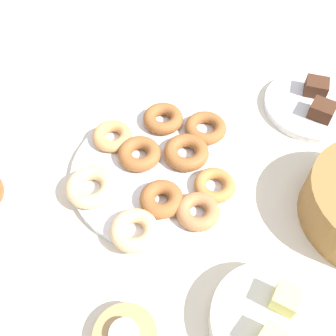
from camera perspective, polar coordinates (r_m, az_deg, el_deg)
The scene contains 18 objects.
ground_plane at distance 0.77m, azimuth -1.73°, elevation -0.93°, with size 2.40×2.40×0.00m, color beige.
donut_plate at distance 0.76m, azimuth -1.75°, elevation -0.56°, with size 0.34×0.34×0.02m, color silver.
donut_0 at distance 0.80m, azimuth -8.54°, elevation 4.62°, with size 0.08×0.08×0.03m, color tan.
donut_1 at distance 0.72m, azimuth 6.99°, elevation -2.58°, with size 0.08×0.08×0.02m, color #BC7A3D.
donut_2 at distance 0.76m, azimuth 2.76°, elevation 2.36°, with size 0.09×0.09×0.03m, color #995B2D.
donut_3 at distance 0.76m, azimuth -4.23°, elevation 2.23°, with size 0.09×0.09×0.03m, color #995B2D.
donut_4 at distance 0.73m, azimuth -11.52°, elevation -2.81°, with size 0.09×0.09×0.03m, color #EABC84.
donut_5 at distance 0.67m, azimuth -5.05°, elevation -9.29°, with size 0.08×0.08×0.03m, color #EABC84.
donut_6 at distance 0.70m, azimuth -0.99°, elevation -4.66°, with size 0.08×0.08×0.03m, color #995B2D.
donut_7 at distance 0.69m, azimuth 4.47°, elevation -6.50°, with size 0.08×0.08×0.03m, color #B27547.
donut_8 at distance 0.81m, azimuth 5.64°, elevation 6.02°, with size 0.09×0.09×0.03m, color #995B2D.
donut_9 at distance 0.82m, azimuth -0.75°, elevation 7.43°, with size 0.09×0.09×0.03m, color #995B2D.
cake_plate at distance 0.94m, azimuth 20.91°, elevation 8.70°, with size 0.22×0.22×0.02m, color silver.
brownie_near at distance 0.95m, azimuth 21.36°, elevation 11.27°, with size 0.05×0.05×0.03m, color #472819.
brownie_far at distance 0.90m, azimuth 22.13°, elevation 8.04°, with size 0.05×0.05×0.03m, color #472819.
tealight at distance 0.61m, azimuth -6.61°, elevation -23.54°, with size 0.04×0.04×0.01m, color silver.
fruit_bowl at distance 0.64m, azimuth 14.85°, elevation -21.65°, with size 0.18×0.18×0.04m, color silver.
melon_chunk_left at distance 0.61m, azimuth 17.22°, elevation -18.26°, with size 0.04×0.04×0.04m, color #DBD67A.
Camera 1 is at (0.33, 0.30, 0.62)m, focal length 40.62 mm.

